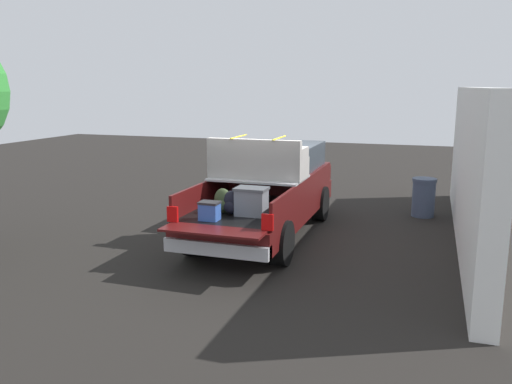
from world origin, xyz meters
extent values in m
plane|color=black|center=(0.00, 0.00, 0.00)|extent=(40.00, 40.00, 0.00)
cube|color=#470F0F|center=(0.00, 0.00, 0.63)|extent=(5.50, 1.92, 0.45)
cube|color=black|center=(-1.20, 0.00, 0.87)|extent=(2.80, 1.80, 0.04)
cube|color=#470F0F|center=(-1.20, 0.93, 1.10)|extent=(2.80, 0.06, 0.50)
cube|color=#470F0F|center=(-1.20, -0.93, 1.10)|extent=(2.80, 0.06, 0.50)
cube|color=#470F0F|center=(0.17, 0.00, 1.10)|extent=(0.06, 1.80, 0.50)
cube|color=#470F0F|center=(-2.88, 0.00, 0.87)|extent=(0.55, 1.80, 0.04)
cube|color=#B2B2B7|center=(-0.43, 0.00, 1.37)|extent=(1.25, 1.92, 0.04)
cube|color=#470F0F|center=(1.35, 0.00, 1.10)|extent=(2.30, 1.92, 0.50)
cube|color=#2D3842|center=(1.25, 0.00, 1.63)|extent=(1.94, 1.76, 0.57)
cube|color=#470F0F|center=(2.70, 0.00, 1.04)|extent=(0.40, 1.82, 0.38)
cube|color=#B2B2B7|center=(-2.72, 0.00, 0.52)|extent=(0.24, 1.92, 0.24)
cube|color=red|center=(-2.62, 0.88, 1.03)|extent=(0.06, 0.20, 0.28)
cube|color=red|center=(-2.62, -0.88, 1.03)|extent=(0.06, 0.20, 0.28)
cylinder|color=black|center=(1.75, 0.88, 0.42)|extent=(0.84, 0.30, 0.84)
cylinder|color=black|center=(1.75, -0.88, 0.42)|extent=(0.84, 0.30, 0.84)
cylinder|color=black|center=(-1.75, 0.88, 0.42)|extent=(0.84, 0.30, 0.84)
cylinder|color=black|center=(-1.75, -0.88, 0.42)|extent=(0.84, 0.30, 0.84)
cube|color=slate|center=(-1.71, -0.28, 1.13)|extent=(0.40, 0.55, 0.48)
cube|color=#505359|center=(-1.71, -0.28, 1.39)|extent=(0.44, 0.59, 0.05)
ellipsoid|color=black|center=(-1.75, 0.10, 1.11)|extent=(0.20, 0.33, 0.45)
ellipsoid|color=black|center=(-1.86, 0.10, 1.05)|extent=(0.09, 0.23, 0.20)
ellipsoid|color=#384728|center=(-1.70, 0.29, 1.13)|extent=(0.20, 0.35, 0.47)
ellipsoid|color=#384728|center=(-1.81, 0.29, 1.06)|extent=(0.09, 0.25, 0.21)
cube|color=#3359B2|center=(-2.30, 0.31, 1.04)|extent=(0.26, 0.34, 0.30)
cube|color=#262628|center=(-2.30, 0.31, 1.21)|extent=(0.28, 0.36, 0.04)
cube|color=#9E9993|center=(-0.43, 0.00, 1.60)|extent=(0.84, 1.97, 0.42)
cube|color=#9E9993|center=(-0.76, 0.00, 2.01)|extent=(0.16, 1.97, 0.40)
cube|color=#9E9993|center=(-0.38, 0.88, 1.92)|extent=(0.60, 0.20, 0.22)
cube|color=#9E9993|center=(-0.38, -0.88, 1.92)|extent=(0.60, 0.20, 0.22)
cube|color=yellow|center=(-0.43, 0.44, 2.22)|extent=(0.94, 0.03, 0.02)
cube|color=yellow|center=(-0.43, -0.44, 2.22)|extent=(0.94, 0.03, 0.02)
cube|color=white|center=(1.00, -4.19, 1.61)|extent=(9.74, 0.36, 3.23)
cylinder|color=#3F4C66|center=(2.96, -3.28, 0.45)|extent=(0.56, 0.56, 0.90)
cylinder|color=#3F4C66|center=(2.96, -3.28, 0.94)|extent=(0.60, 0.60, 0.08)
camera|label=1|loc=(-10.70, -3.39, 3.25)|focal=36.85mm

